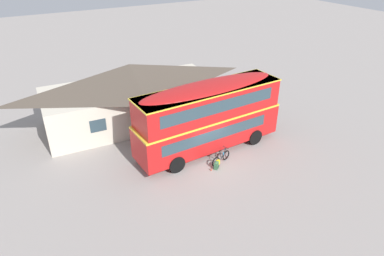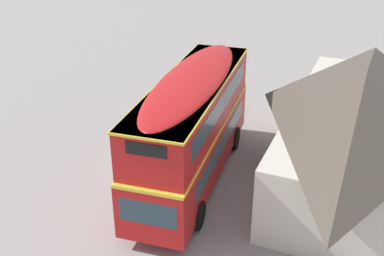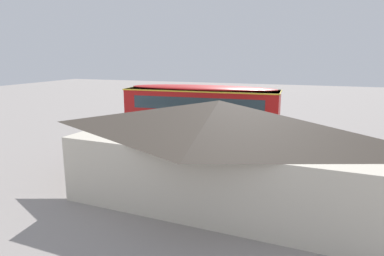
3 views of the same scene
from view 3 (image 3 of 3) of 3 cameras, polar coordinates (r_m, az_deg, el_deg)
The scene contains 6 objects.
ground_plane at distance 23.77m, azimuth 4.04°, elevation -4.15°, with size 120.00×120.00×0.00m, color gray.
double_decker_bus at distance 22.23m, azimuth 1.54°, elevation 1.74°, with size 10.38×2.99×4.79m.
touring_bicycle at distance 24.44m, azimuth 3.46°, elevation -2.78°, with size 1.69×0.78×1.00m.
backpack_on_ground at distance 24.66m, azimuth 4.96°, elevation -2.89°, with size 0.40×0.39×0.54m.
water_bottle_red_squeeze at distance 24.64m, azimuth 5.85°, elevation -3.37°, with size 0.08×0.08×0.21m.
pub_building at distance 15.37m, azimuth 4.51°, elevation -3.89°, with size 13.82×6.68×4.73m.
Camera 3 is at (-6.14, 21.97, 6.66)m, focal length 31.54 mm.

